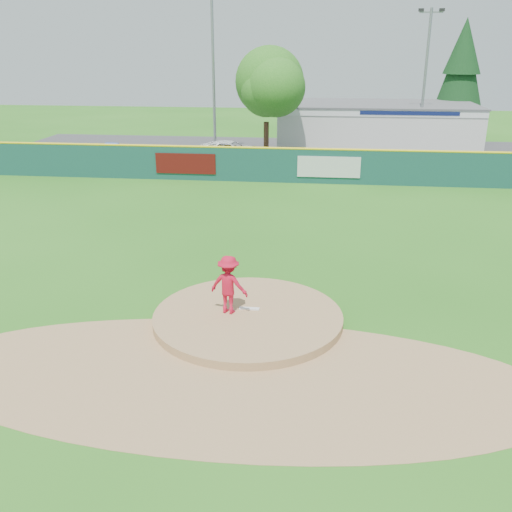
# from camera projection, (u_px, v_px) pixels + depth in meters

# --- Properties ---
(ground) EXTENTS (120.00, 120.00, 0.00)m
(ground) POSITION_uv_depth(u_px,v_px,m) (248.00, 321.00, 16.61)
(ground) COLOR #286B19
(ground) RESTS_ON ground
(pitchers_mound) EXTENTS (5.50, 5.50, 0.50)m
(pitchers_mound) POSITION_uv_depth(u_px,v_px,m) (248.00, 321.00, 16.61)
(pitchers_mound) COLOR #9E774C
(pitchers_mound) RESTS_ON ground
(pitching_rubber) EXTENTS (0.60, 0.15, 0.04)m
(pitching_rubber) POSITION_uv_depth(u_px,v_px,m) (249.00, 309.00, 16.80)
(pitching_rubber) COLOR white
(pitching_rubber) RESTS_ON pitchers_mound
(infield_dirt_arc) EXTENTS (15.40, 15.40, 0.01)m
(infield_dirt_arc) POSITION_uv_depth(u_px,v_px,m) (232.00, 377.00, 13.82)
(infield_dirt_arc) COLOR #9E774C
(infield_dirt_arc) RESTS_ON ground
(parking_lot) EXTENTS (44.00, 16.00, 0.02)m
(parking_lot) POSITION_uv_depth(u_px,v_px,m) (296.00, 155.00, 41.75)
(parking_lot) COLOR #38383A
(parking_lot) RESTS_ON ground
(pitcher) EXTENTS (1.24, 0.89, 1.74)m
(pitcher) POSITION_uv_depth(u_px,v_px,m) (229.00, 285.00, 16.33)
(pitcher) COLOR red
(pitcher) RESTS_ON pitchers_mound
(van) EXTENTS (4.99, 2.42, 1.37)m
(van) POSITION_uv_depth(u_px,v_px,m) (230.00, 151.00, 39.32)
(van) COLOR white
(van) RESTS_ON parking_lot
(pool_building_grp) EXTENTS (15.20, 8.20, 3.31)m
(pool_building_grp) POSITION_uv_depth(u_px,v_px,m) (375.00, 124.00, 45.17)
(pool_building_grp) COLOR silver
(pool_building_grp) RESTS_ON ground
(fence_banners) EXTENTS (12.01, 0.04, 1.20)m
(fence_banners) POSITION_uv_depth(u_px,v_px,m) (256.00, 165.00, 33.16)
(fence_banners) COLOR #500E0B
(fence_banners) RESTS_ON ground
(playground_slide) EXTENTS (0.90, 2.54, 1.40)m
(playground_slide) POSITION_uv_depth(u_px,v_px,m) (111.00, 154.00, 38.08)
(playground_slide) COLOR blue
(playground_slide) RESTS_ON ground
(outfield_fence) EXTENTS (40.00, 0.14, 2.07)m
(outfield_fence) POSITION_uv_depth(u_px,v_px,m) (288.00, 164.00, 33.00)
(outfield_fence) COLOR #14433C
(outfield_fence) RESTS_ON ground
(deciduous_tree) EXTENTS (5.60, 5.60, 7.36)m
(deciduous_tree) POSITION_uv_depth(u_px,v_px,m) (266.00, 93.00, 38.53)
(deciduous_tree) COLOR #382314
(deciduous_tree) RESTS_ON ground
(conifer_tree) EXTENTS (4.40, 4.40, 9.50)m
(conifer_tree) POSITION_uv_depth(u_px,v_px,m) (461.00, 71.00, 46.78)
(conifer_tree) COLOR #382314
(conifer_tree) RESTS_ON ground
(light_pole_left) EXTENTS (1.75, 0.25, 11.00)m
(light_pole_left) POSITION_uv_depth(u_px,v_px,m) (213.00, 68.00, 40.31)
(light_pole_left) COLOR gray
(light_pole_left) RESTS_ON ground
(light_pole_right) EXTENTS (1.75, 0.25, 10.00)m
(light_pole_right) POSITION_uv_depth(u_px,v_px,m) (425.00, 75.00, 40.70)
(light_pole_right) COLOR gray
(light_pole_right) RESTS_ON ground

